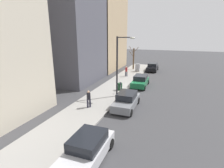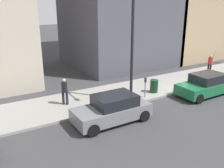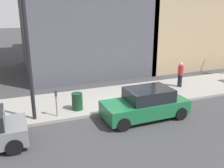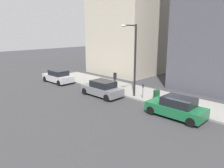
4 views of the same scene
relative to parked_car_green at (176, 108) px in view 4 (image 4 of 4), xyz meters
The scene contains 9 objects.
ground_plane 1.53m from the parked_car_green, 39.27° to the left, with size 120.00×120.00×0.00m, color #38383A.
sidewalk 3.23m from the parked_car_green, 15.64° to the left, with size 4.00×36.00×0.15m, color gray.
parked_car_green is the anchor object (origin of this frame).
parked_car_grey 7.66m from the parked_car_green, 91.63° to the left, with size 1.95×4.21×1.52m.
parked_car_silver 15.50m from the parked_car_green, 90.77° to the left, with size 1.97×4.23×1.52m.
parking_meter 4.39m from the parked_car_green, 70.10° to the left, with size 0.14×0.10×1.35m.
streetlamp 6.28m from the parked_car_green, 75.68° to the left, with size 1.97×0.32×6.50m.
trash_bin 3.56m from the parked_car_green, 56.89° to the left, with size 0.56×0.56×0.90m, color #14381E.
pedestrian_midblock 9.62m from the parked_car_green, 71.55° to the left, with size 0.36×0.36×1.66m.
Camera 4 is at (-14.83, -8.02, 6.17)m, focal length 35.00 mm.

